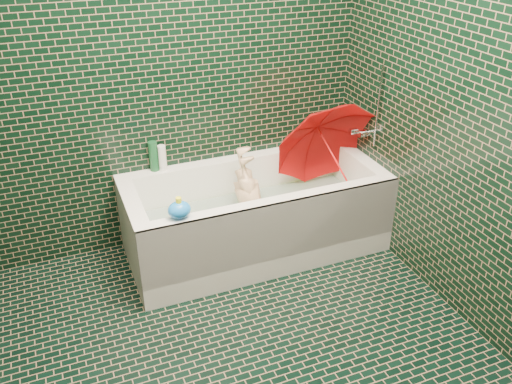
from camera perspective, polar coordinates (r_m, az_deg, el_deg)
name	(u,v)px	position (r m, az deg, el deg)	size (l,w,h in m)	color
floor	(249,371)	(2.94, -0.77, -18.35)	(2.80, 2.80, 0.00)	black
wall_back	(164,63)	(3.46, -9.63, 13.29)	(2.80, 2.80, 0.00)	black
wall_right	(497,109)	(2.89, 24.06, 8.02)	(2.80, 2.80, 0.00)	black
bathtub	(256,223)	(3.66, 0.02, -3.24)	(1.70, 0.75, 0.55)	white
bath_mat	(255,228)	(3.70, -0.09, -3.83)	(1.35, 0.47, 0.01)	green
water	(255,210)	(3.63, -0.09, -1.92)	(1.48, 0.53, 0.00)	silver
faucet	(367,128)	(3.76, 11.63, 6.66)	(0.18, 0.19, 0.55)	silver
child	(253,209)	(3.62, -0.27, -1.84)	(0.30, 0.20, 0.83)	#D6AE86
umbrella	(334,158)	(3.67, 8.22, 3.60)	(0.72, 0.72, 0.63)	red
soap_bottle_a	(337,139)	(4.11, 8.53, 5.54)	(0.10, 0.10, 0.25)	white
soap_bottle_b	(324,142)	(4.04, 7.19, 5.24)	(0.09, 0.10, 0.21)	#521F77
soap_bottle_c	(328,142)	(4.06, 7.62, 5.28)	(0.15, 0.15, 0.19)	#154926
bottle_right_tall	(323,129)	(4.01, 7.03, 6.57)	(0.06, 0.06, 0.20)	#154926
bottle_right_pump	(337,130)	(4.02, 8.56, 6.50)	(0.05, 0.05, 0.19)	silver
bottle_left_tall	(154,156)	(3.62, -10.73, 3.72)	(0.06, 0.06, 0.20)	#154926
bottle_left_short	(162,158)	(3.61, -9.83, 3.55)	(0.05, 0.05, 0.18)	white
rubber_duck	(309,138)	(3.98, 5.58, 5.65)	(0.13, 0.10, 0.10)	#FFF71A
bath_toy	(179,210)	(3.07, -8.07, -1.85)	(0.14, 0.12, 0.13)	#1979E9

